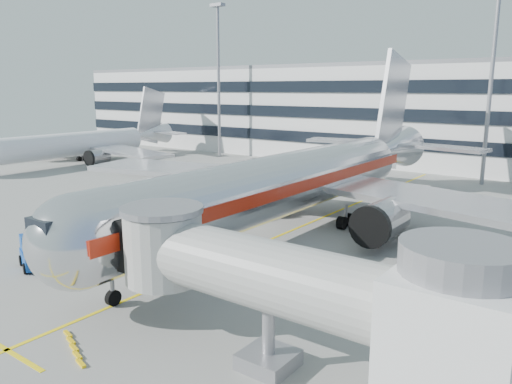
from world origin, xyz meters
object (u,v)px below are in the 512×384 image
Objects in this scene: cargo_container_front at (88,220)px; main_jet at (301,179)px; belt_loader at (175,238)px; baggage_tug at (35,253)px; cargo_container_left at (72,226)px; ramp_worker at (79,247)px; cargo_container_right at (105,215)px.

main_jet is at bearing 38.65° from cargo_container_front.
main_jet is at bearing 63.63° from belt_loader.
baggage_tug is 1.51× the size of cargo_container_left.
ramp_worker is at bearing -29.36° from cargo_container_left.
ramp_worker is (6.53, -7.15, 0.12)m from cargo_container_right.
belt_loader is 2.12× the size of cargo_container_left.
main_jet reaches higher than cargo_container_left.
cargo_container_left is 2.27m from cargo_container_front.
cargo_container_left is at bearing -73.16° from cargo_container_right.
cargo_container_front is at bearing 122.64° from baggage_tug.
belt_loader is at bearing 64.20° from baggage_tug.
belt_loader is 8.95m from cargo_container_left.
baggage_tug is at bearing -115.80° from belt_loader.
main_jet is 21.30m from baggage_tug.
baggage_tug is 1.82× the size of cargo_container_right.
baggage_tug is at bearing -53.54° from cargo_container_left.
cargo_container_right is (-5.32, 9.67, -0.14)m from baggage_tug.
baggage_tug is (-4.26, -8.80, 0.32)m from belt_loader.
main_jet is at bearing 45.24° from cargo_container_left.
cargo_container_left is 6.04m from ramp_worker.
belt_loader is at bearing 7.51° from cargo_container_front.
cargo_container_front is (0.45, -2.07, 0.06)m from cargo_container_right.
belt_loader is 9.20m from cargo_container_front.
main_jet is 17.59m from cargo_container_right.
belt_loader is (-5.00, -10.09, -3.62)m from main_jet.
main_jet is 19.19m from cargo_container_left.
cargo_container_front is 1.14× the size of ramp_worker.
baggage_tug is at bearing -155.54° from ramp_worker.
main_jet is 18.55m from ramp_worker.
belt_loader reaches higher than cargo_container_front.
cargo_container_right is at bearing 92.59° from ramp_worker.
main_jet is 11.83m from belt_loader.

